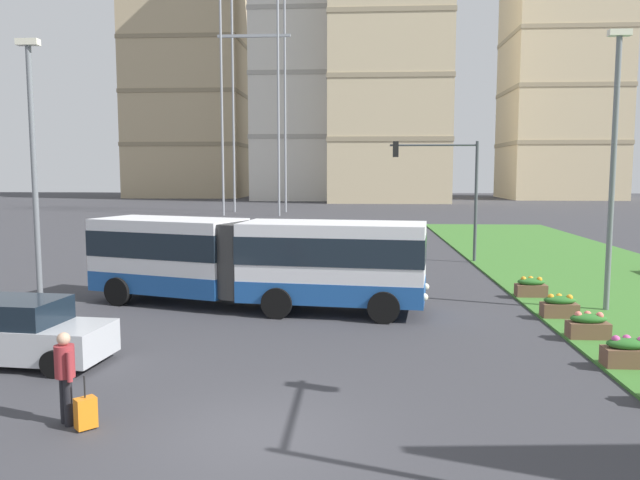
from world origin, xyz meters
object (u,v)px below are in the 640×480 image
flower_planter_3 (559,306)px  flower_planter_4 (531,287)px  rolling_suitcase (86,413)px  traffic_light_far_right (448,179)px  articulated_bus (253,260)px  apartment_tower_westcentre (313,50)px  streetlight_median (613,160)px  apartment_tower_west (190,73)px  apartment_tower_eastcentre (562,66)px  apartment_tower_centre (389,23)px  flower_planter_2 (588,325)px  car_silver_hatch (17,332)px  flower_planter_1 (627,352)px  pedestrian_crossing (65,372)px  streetlight_left (34,167)px

flower_planter_3 → flower_planter_4: (0.00, 3.33, 0.00)m
rolling_suitcase → flower_planter_3: bearing=39.4°
flower_planter_3 → traffic_light_far_right: size_ratio=0.18×
flower_planter_4 → traffic_light_far_right: size_ratio=0.18×
articulated_bus → apartment_tower_westcentre: bearing=92.8°
streetlight_median → apartment_tower_west: bearing=112.5°
rolling_suitcase → flower_planter_3: size_ratio=0.88×
articulated_bus → flower_planter_4: (9.97, 2.15, -1.23)m
flower_planter_3 → apartment_tower_eastcentre: (28.24, 92.83, 22.36)m
rolling_suitcase → apartment_tower_eastcentre: 111.75m
apartment_tower_centre → streetlight_median: bearing=-87.1°
flower_planter_2 → articulated_bus: bearing=159.7°
car_silver_hatch → flower_planter_1: car_silver_hatch is taller
streetlight_median → apartment_tower_westcentre: apartment_tower_westcentre is taller
streetlight_median → apartment_tower_eastcentre: (26.34, 91.63, 17.76)m
articulated_bus → rolling_suitcase: (-1.30, -10.44, -1.34)m
streetlight_median → apartment_tower_eastcentre: 96.98m
articulated_bus → apartment_tower_centre: (7.93, 77.71, 25.59)m
flower_planter_1 → rolling_suitcase: bearing=-159.6°
flower_planter_3 → apartment_tower_westcentre: size_ratio=0.02×
flower_planter_4 → flower_planter_3: bearing=-90.0°
rolling_suitcase → apartment_tower_centre: size_ratio=0.02×
flower_planter_3 → apartment_tower_westcentre: 91.10m
traffic_light_far_right → flower_planter_4: bearing=-78.6°
apartment_tower_west → apartment_tower_centre: (36.09, -18.82, 4.27)m
flower_planter_1 → apartment_tower_westcentre: bearing=98.8°
apartment_tower_westcentre → flower_planter_1: bearing=-81.2°
flower_planter_3 → apartment_tower_west: (-38.14, 97.71, 22.54)m
flower_planter_2 → flower_planter_3: (0.00, 2.50, 0.00)m
car_silver_hatch → flower_planter_3: car_silver_hatch is taller
apartment_tower_west → apartment_tower_westcentre: bearing=-24.9°
articulated_bus → flower_planter_1: bearing=-32.1°
flower_planter_3 → apartment_tower_west: bearing=111.3°
apartment_tower_west → flower_planter_3: bearing=-68.7°
articulated_bus → apartment_tower_westcentre: (-4.23, 85.43, 23.17)m
rolling_suitcase → traffic_light_far_right: 24.13m
articulated_bus → pedestrian_crossing: bearing=-99.7°
car_silver_hatch → rolling_suitcase: 5.12m
streetlight_median → apartment_tower_eastcentre: size_ratio=0.20×
flower_planter_2 → streetlight_median: (1.90, 3.69, 4.60)m
rolling_suitcase → apartment_tower_westcentre: apartment_tower_westcentre is taller
flower_planter_1 → streetlight_median: 8.00m
streetlight_median → flower_planter_4: bearing=131.7°
articulated_bus → rolling_suitcase: 10.61m
streetlight_left → streetlight_median: (18.54, 1.78, 0.21)m
pedestrian_crossing → apartment_tower_west: bearing=103.9°
flower_planter_2 → flower_planter_4: (0.00, 5.83, 0.00)m
streetlight_left → car_silver_hatch: bearing=-68.1°
flower_planter_1 → apartment_tower_eastcentre: apartment_tower_eastcentre is taller
streetlight_median → apartment_tower_centre: bearing=92.9°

